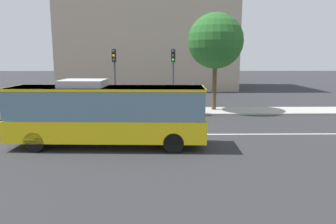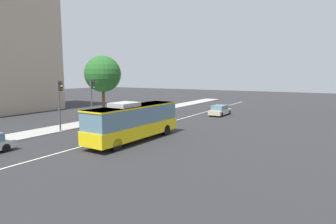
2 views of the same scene
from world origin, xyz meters
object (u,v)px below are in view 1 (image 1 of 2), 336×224
at_px(transit_bus, 107,112).
at_px(traffic_light_mid_block, 115,70).
at_px(traffic_light_near_corner, 173,70).
at_px(street_tree_kerbside_left, 216,41).

bearing_deg(transit_bus, traffic_light_mid_block, 97.95).
distance_m(traffic_light_near_corner, street_tree_kerbside_left, 4.55).
xyz_separation_m(transit_bus, street_tree_kerbside_left, (7.19, 10.47, 4.03)).
height_order(traffic_light_near_corner, street_tree_kerbside_left, street_tree_kerbside_left).
bearing_deg(traffic_light_near_corner, transit_bus, -23.87).
bearing_deg(traffic_light_mid_block, traffic_light_near_corner, 88.07).
bearing_deg(traffic_light_mid_block, street_tree_kerbside_left, 98.68).
bearing_deg(transit_bus, traffic_light_near_corner, 69.42).
height_order(transit_bus, street_tree_kerbside_left, street_tree_kerbside_left).
distance_m(traffic_light_near_corner, traffic_light_mid_block, 4.54).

